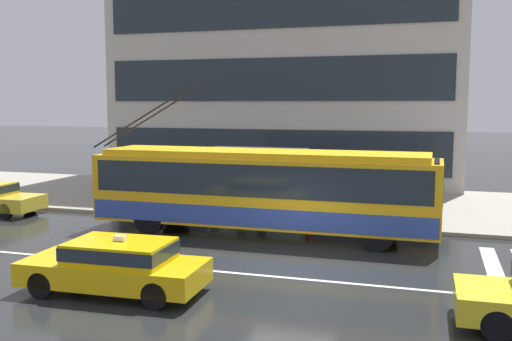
% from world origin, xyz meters
% --- Properties ---
extents(ground_plane, '(160.00, 160.00, 0.00)m').
position_xyz_m(ground_plane, '(0.00, 0.00, 0.00)').
color(ground_plane, '#222526').
extents(sidewalk_slab, '(80.00, 10.00, 0.14)m').
position_xyz_m(sidewalk_slab, '(0.00, 9.95, 0.07)').
color(sidewalk_slab, gray).
rests_on(sidewalk_slab, ground_plane).
extents(crosswalk_stripe_edge_near, '(0.44, 4.40, 0.01)m').
position_xyz_m(crosswalk_stripe_edge_near, '(5.49, 1.48, 0.00)').
color(crosswalk_stripe_edge_near, beige).
rests_on(crosswalk_stripe_edge_near, ground_plane).
extents(lane_centre_line, '(72.00, 0.14, 0.01)m').
position_xyz_m(lane_centre_line, '(0.00, -1.20, 0.00)').
color(lane_centre_line, silver).
rests_on(lane_centre_line, ground_plane).
extents(trolleybus, '(12.17, 2.54, 5.12)m').
position_xyz_m(trolleybus, '(-1.70, 3.35, 1.59)').
color(trolleybus, gold).
rests_on(trolleybus, ground_plane).
extents(taxi_oncoming_near, '(4.40, 1.94, 1.39)m').
position_xyz_m(taxi_oncoming_near, '(-3.29, -3.53, 0.70)').
color(taxi_oncoming_near, yellow).
rests_on(taxi_oncoming_near, ground_plane).
extents(bus_shelter, '(4.00, 1.56, 2.53)m').
position_xyz_m(bus_shelter, '(-3.05, 7.21, 2.01)').
color(bus_shelter, gray).
rests_on(bus_shelter, sidewalk_slab).
extents(pedestrian_at_shelter, '(0.38, 0.38, 1.63)m').
position_xyz_m(pedestrian_at_shelter, '(-3.02, 7.62, 1.10)').
color(pedestrian_at_shelter, navy).
rests_on(pedestrian_at_shelter, sidewalk_slab).
extents(pedestrian_approaching_curb, '(0.46, 0.46, 1.62)m').
position_xyz_m(pedestrian_approaching_curb, '(1.83, 5.41, 1.09)').
color(pedestrian_approaching_curb, black).
rests_on(pedestrian_approaching_curb, sidewalk_slab).
extents(pedestrian_walking_past, '(1.11, 1.11, 1.90)m').
position_xyz_m(pedestrian_walking_past, '(-1.01, 7.77, 1.61)').
color(pedestrian_walking_past, black).
rests_on(pedestrian_walking_past, sidewalk_slab).
extents(pedestrian_waiting_by_pole, '(1.22, 1.22, 1.91)m').
position_xyz_m(pedestrian_waiting_by_pole, '(-3.97, 7.36, 1.69)').
color(pedestrian_waiting_by_pole, '#5B5751').
rests_on(pedestrian_waiting_by_pole, sidewalk_slab).
extents(office_tower_corner_left, '(19.52, 13.55, 18.86)m').
position_xyz_m(office_tower_corner_left, '(-4.34, 20.32, 9.44)').
color(office_tower_corner_left, '#B8B6B1').
rests_on(office_tower_corner_left, ground_plane).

